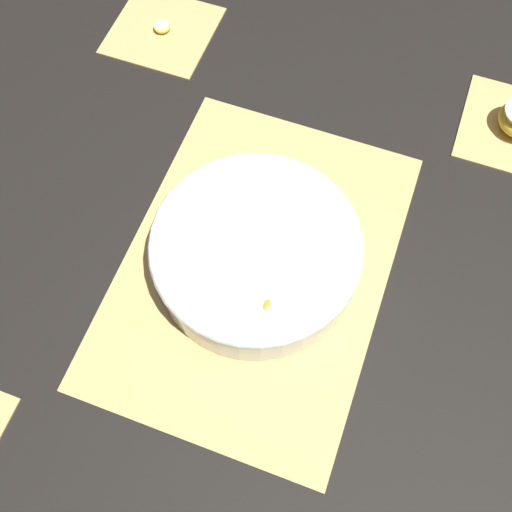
# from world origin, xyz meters

# --- Properties ---
(ground_plane) EXTENTS (6.00, 6.00, 0.00)m
(ground_plane) POSITION_xyz_m (0.00, 0.00, 0.00)
(ground_plane) COLOR black
(bamboo_mat_center) EXTENTS (0.50, 0.35, 0.01)m
(bamboo_mat_center) POSITION_xyz_m (-0.00, 0.00, 0.00)
(bamboo_mat_center) COLOR tan
(bamboo_mat_center) RESTS_ON ground_plane
(coaster_mat_far_right) EXTENTS (0.17, 0.17, 0.01)m
(coaster_mat_far_right) POSITION_xyz_m (0.36, 0.30, 0.00)
(coaster_mat_far_right) COLOR tan
(coaster_mat_far_right) RESTS_ON ground_plane
(fruit_salad_bowl) EXTENTS (0.28, 0.28, 0.07)m
(fruit_salad_bowl) POSITION_xyz_m (-0.00, 0.00, 0.05)
(fruit_salad_bowl) COLOR silver
(fruit_salad_bowl) RESTS_ON bamboo_mat_center
(banana_coin_single) EXTENTS (0.03, 0.03, 0.01)m
(banana_coin_single) POSITION_xyz_m (0.36, 0.30, 0.01)
(banana_coin_single) COLOR #F7EFC6
(banana_coin_single) RESTS_ON coaster_mat_far_right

